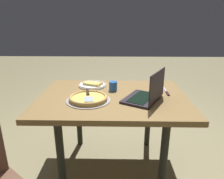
{
  "coord_description": "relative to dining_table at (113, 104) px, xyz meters",
  "views": [
    {
      "loc": [
        -0.03,
        1.66,
        1.37
      ],
      "look_at": [
        0.01,
        0.01,
        0.79
      ],
      "focal_mm": 33.2,
      "sensor_mm": 36.0,
      "label": 1
    }
  ],
  "objects": [
    {
      "name": "pizza_tray",
      "position": [
        0.2,
        0.11,
        0.1
      ],
      "size": [
        0.36,
        0.36,
        0.04
      ],
      "color": "#A49B9C",
      "rests_on": "dining_table"
    },
    {
      "name": "table_knife",
      "position": [
        -0.48,
        -0.1,
        0.08
      ],
      "size": [
        0.02,
        0.23,
        0.01
      ],
      "color": "#C3B4C3",
      "rests_on": "dining_table"
    },
    {
      "name": "ground_plane",
      "position": [
        0.0,
        0.0,
        -0.65
      ],
      "size": [
        12.0,
        12.0,
        0.0
      ],
      "primitive_type": "plane",
      "color": "#857B55"
    },
    {
      "name": "dining_table",
      "position": [
        0.0,
        0.0,
        0.0
      ],
      "size": [
        1.26,
        0.91,
        0.73
      ],
      "color": "olive",
      "rests_on": "ground_plane"
    },
    {
      "name": "laptop",
      "position": [
        -0.27,
        0.1,
        0.13
      ],
      "size": [
        0.38,
        0.41,
        0.25
      ],
      "color": "black",
      "rests_on": "dining_table"
    },
    {
      "name": "pizza_plate",
      "position": [
        0.2,
        -0.26,
        0.09
      ],
      "size": [
        0.27,
        0.27,
        0.04
      ],
      "color": "white",
      "rests_on": "dining_table"
    },
    {
      "name": "drink_cup",
      "position": [
        -0.0,
        -0.14,
        0.12
      ],
      "size": [
        0.07,
        0.07,
        0.08
      ],
      "color": "#265EB5",
      "rests_on": "dining_table"
    }
  ]
}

